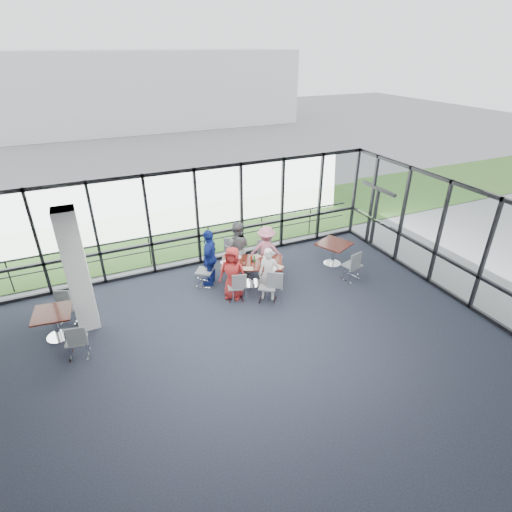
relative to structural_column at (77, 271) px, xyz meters
name	(u,v)px	position (x,y,z in m)	size (l,w,h in m)	color
floor	(265,359)	(3.60, -3.00, -1.61)	(12.00, 10.00, 0.02)	#1D202E
ceiling	(267,233)	(3.60, -3.00, 1.60)	(12.00, 10.00, 0.04)	silver
curtain_wall_back	(197,218)	(3.60, 2.00, 0.00)	(12.00, 0.10, 3.20)	white
curtain_wall_right	(469,248)	(9.60, -3.00, 0.00)	(0.10, 10.00, 3.20)	white
exit_door	(375,218)	(9.60, 0.75, -0.55)	(0.12, 1.60, 2.10)	black
structural_column	(77,271)	(0.00, 0.00, 0.00)	(0.50, 0.50, 3.20)	white
apron	(166,212)	(3.60, 7.00, -1.62)	(80.00, 70.00, 0.02)	slate
grass_strip	(178,229)	(3.60, 5.00, -1.59)	(80.00, 5.00, 0.01)	#365621
hangar_main	(150,88)	(7.60, 29.00, 1.40)	(24.00, 10.00, 6.00)	silver
guard_rail	(194,242)	(3.60, 2.60, -1.10)	(0.06, 0.06, 12.00)	#2D2D33
main_table	(252,266)	(4.63, 0.10, -0.99)	(2.03, 1.63, 0.75)	#3D1108
side_table_left	(53,316)	(-0.74, -0.20, -0.97)	(0.96, 0.96, 0.75)	#3D1108
side_table_right	(334,246)	(7.55, 0.15, -0.95)	(1.24, 1.24, 0.75)	#3D1108
diner_near_left	(233,273)	(3.86, -0.32, -0.82)	(0.77, 0.50, 1.57)	#AF2524
diner_near_right	(269,274)	(4.75, -0.78, -0.82)	(0.57, 0.41, 1.55)	silver
diner_far_left	(237,248)	(4.49, 0.93, -0.74)	(0.84, 0.52, 1.73)	slate
diner_far_right	(266,250)	(5.32, 0.56, -0.82)	(1.01, 0.52, 1.57)	pink
diner_end	(210,257)	(3.53, 0.67, -0.72)	(1.03, 0.56, 1.76)	navy
chair_main_nl	(235,286)	(3.87, -0.46, -1.17)	(0.42, 0.42, 0.87)	gray
chair_main_nr	(268,287)	(4.67, -0.91, -1.12)	(0.47, 0.47, 0.95)	gray
chair_main_fl	(237,255)	(4.58, 1.17, -1.11)	(0.48, 0.48, 0.99)	gray
chair_main_fr	(269,256)	(5.49, 0.72, -1.13)	(0.46, 0.46, 0.94)	gray
chair_main_end	(205,271)	(3.33, 0.64, -1.13)	(0.46, 0.46, 0.95)	gray
chair_spare_la	(76,340)	(-0.29, -1.14, -1.15)	(0.44, 0.44, 0.91)	gray
chair_spare_lb	(67,308)	(-0.45, 0.39, -1.19)	(0.40, 0.40, 0.82)	gray
chair_spare_r	(352,265)	(7.51, -0.90, -1.11)	(0.48, 0.48, 0.98)	gray
plate_nl	(234,266)	(4.05, 0.07, -0.84)	(0.25, 0.25, 0.01)	white
plate_nr	(271,268)	(4.99, -0.45, -0.84)	(0.26, 0.26, 0.01)	white
plate_fl	(237,257)	(4.35, 0.57, -0.84)	(0.27, 0.27, 0.01)	white
plate_fr	(267,257)	(5.16, 0.22, -0.84)	(0.24, 0.24, 0.01)	white
plate_end	(225,262)	(3.89, 0.41, -0.84)	(0.25, 0.25, 0.01)	white
tumbler_a	(244,263)	(4.34, 0.03, -0.78)	(0.07, 0.07, 0.14)	white
tumbler_b	(262,264)	(4.80, -0.22, -0.78)	(0.07, 0.07, 0.14)	white
tumbler_c	(253,257)	(4.75, 0.27, -0.79)	(0.06, 0.06, 0.13)	white
tumbler_d	(231,263)	(4.02, 0.21, -0.78)	(0.07, 0.07, 0.14)	white
menu_a	(247,269)	(4.35, -0.20, -0.85)	(0.32, 0.22, 0.00)	silver
menu_b	(278,267)	(5.21, -0.45, -0.85)	(0.31, 0.22, 0.00)	silver
menu_c	(256,257)	(4.87, 0.36, -0.85)	(0.33, 0.23, 0.00)	silver
condiment_caddy	(254,261)	(4.70, 0.14, -0.83)	(0.10, 0.07, 0.04)	black
ketchup_bottle	(251,258)	(4.65, 0.18, -0.76)	(0.06, 0.06, 0.18)	#A71F12
green_bottle	(254,259)	(4.70, 0.08, -0.75)	(0.05, 0.05, 0.20)	#1E6B29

